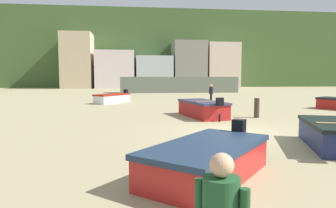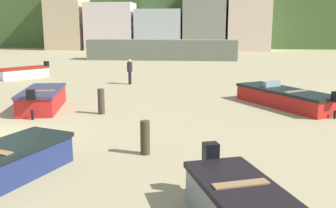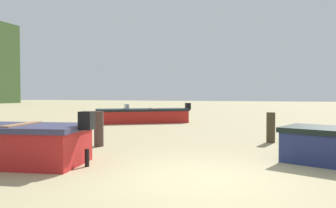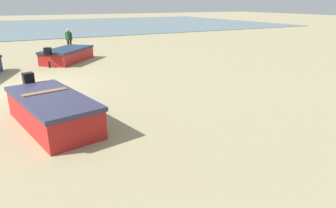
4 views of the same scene
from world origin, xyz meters
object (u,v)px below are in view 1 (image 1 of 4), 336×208
(boat_white_5, at_px, (112,98))
(mooring_post_near_water, at_px, (257,108))
(boat_red_1, at_px, (208,160))
(beach_walker_distant, at_px, (211,92))
(boat_navy_2, at_px, (332,134))
(boat_red_0, at_px, (203,109))

(boat_white_5, xyz_separation_m, mooring_post_near_water, (8.51, -10.39, 0.14))
(boat_white_5, relative_size, mooring_post_near_water, 3.24)
(boat_red_1, height_order, beach_walker_distant, beach_walker_distant)
(boat_white_5, relative_size, beach_walker_distant, 2.17)
(mooring_post_near_water, bearing_deg, boat_white_5, 129.31)
(boat_red_1, bearing_deg, boat_navy_2, -112.15)
(boat_red_1, height_order, mooring_post_near_water, boat_red_1)
(boat_red_1, xyz_separation_m, boat_white_5, (-3.35, 19.84, -0.00))
(boat_red_1, height_order, boat_navy_2, boat_navy_2)
(boat_red_0, xyz_separation_m, boat_red_1, (-2.26, -10.12, -0.06))
(boat_white_5, height_order, mooring_post_near_water, boat_white_5)
(boat_red_0, bearing_deg, beach_walker_distant, 60.11)
(boat_red_1, xyz_separation_m, boat_navy_2, (4.69, 2.38, 0.02))
(boat_red_0, height_order, boat_white_5, boat_red_0)
(boat_red_0, xyz_separation_m, beach_walker_distant, (2.51, 7.68, 0.49))
(beach_walker_distant, bearing_deg, mooring_post_near_water, 5.92)
(boat_red_1, relative_size, boat_navy_2, 1.01)
(boat_navy_2, height_order, beach_walker_distant, beach_walker_distant)
(boat_red_1, relative_size, beach_walker_distant, 2.35)
(boat_white_5, distance_m, beach_walker_distant, 8.40)
(boat_red_1, distance_m, boat_white_5, 20.12)
(mooring_post_near_water, distance_m, beach_walker_distant, 8.37)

